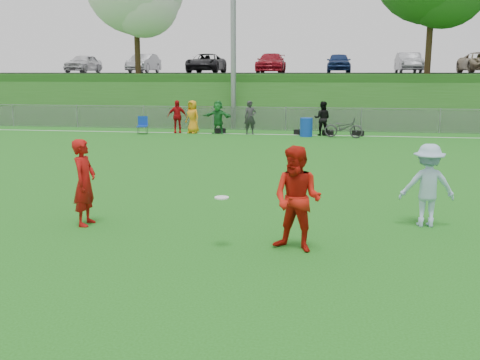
% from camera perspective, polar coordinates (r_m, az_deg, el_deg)
% --- Properties ---
extents(ground, '(120.00, 120.00, 0.00)m').
position_cam_1_polar(ground, '(9.76, -3.63, -7.07)').
color(ground, '#1E5912').
rests_on(ground, ground).
extents(sideline_far, '(60.00, 0.10, 0.01)m').
position_cam_1_polar(sideline_far, '(27.28, 4.57, 4.85)').
color(sideline_far, white).
rests_on(sideline_far, ground).
extents(fence, '(58.00, 0.06, 1.30)m').
position_cam_1_polar(fence, '(29.21, 4.89, 6.54)').
color(fence, gray).
rests_on(fence, ground).
extents(light_pole, '(1.20, 0.40, 12.15)m').
position_cam_1_polar(light_pole, '(30.47, -0.73, 18.19)').
color(light_pole, gray).
rests_on(light_pole, ground).
extents(berm, '(120.00, 18.00, 3.00)m').
position_cam_1_polar(berm, '(40.12, 6.04, 9.04)').
color(berm, '#225517').
rests_on(berm, ground).
extents(parking_lot, '(120.00, 12.00, 0.10)m').
position_cam_1_polar(parking_lot, '(42.08, 6.23, 11.25)').
color(parking_lot, black).
rests_on(parking_lot, berm).
extents(car_row, '(32.04, 5.18, 1.44)m').
position_cam_1_polar(car_row, '(41.17, 4.52, 12.35)').
color(car_row, silver).
rests_on(car_row, parking_lot).
extents(spectator_row, '(8.46, 0.87, 1.69)m').
position_cam_1_polar(spectator_row, '(27.52, -0.89, 6.70)').
color(spectator_row, '#B40C11').
rests_on(spectator_row, ground).
extents(gear_bags, '(7.62, 0.54, 0.26)m').
position_cam_1_polar(gear_bags, '(27.32, 6.48, 5.08)').
color(gear_bags, black).
rests_on(gear_bags, ground).
extents(player_red_left, '(0.43, 0.65, 1.78)m').
position_cam_1_polar(player_red_left, '(11.33, -16.25, -0.25)').
color(player_red_left, '#A20D0B').
rests_on(player_red_left, ground).
extents(player_red_center, '(1.09, 0.97, 1.85)m').
position_cam_1_polar(player_red_center, '(9.34, 6.13, -2.05)').
color(player_red_center, red).
rests_on(player_red_center, ground).
extents(player_blue, '(1.12, 0.68, 1.69)m').
position_cam_1_polar(player_blue, '(11.45, 19.37, -0.55)').
color(player_blue, '#9EBEDB').
rests_on(player_blue, ground).
extents(frisbee, '(0.26, 0.26, 0.02)m').
position_cam_1_polar(frisbee, '(9.41, -1.96, -1.89)').
color(frisbee, white).
rests_on(frisbee, ground).
extents(recycling_bin, '(0.73, 0.73, 0.91)m').
position_cam_1_polar(recycling_bin, '(26.59, 7.08, 5.61)').
color(recycling_bin, '#103BB0').
rests_on(recycling_bin, ground).
extents(camp_chair, '(0.58, 0.59, 0.90)m').
position_cam_1_polar(camp_chair, '(27.95, -10.36, 5.39)').
color(camp_chair, '#0F36A4').
rests_on(camp_chair, ground).
extents(bicycle, '(1.93, 0.97, 0.97)m').
position_cam_1_polar(bicycle, '(26.38, 10.99, 5.50)').
color(bicycle, '#303033').
rests_on(bicycle, ground).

